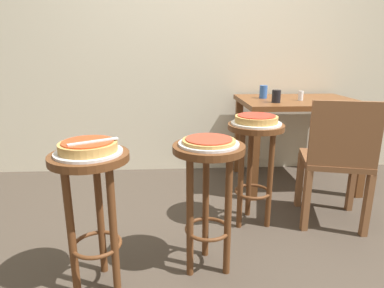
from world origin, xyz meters
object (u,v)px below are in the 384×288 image
Objects in this scene: pizza_server_knife at (93,141)px; cup_far_edge at (263,92)px; wooden_chair at (337,158)px; dining_table at (297,113)px; condiment_shaker at (301,96)px; stool_leftside at (255,153)px; stool_foreground at (92,193)px; pizza_leftside at (256,119)px; pizza_middle at (209,141)px; cup_near_edge at (276,96)px; stool_middle at (208,181)px; serving_plate_middle at (209,144)px; serving_plate_leftside at (256,123)px; pizza_foreground at (88,146)px; serving_plate_foreground at (89,152)px.

cup_far_edge is at bearing 21.29° from pizza_server_knife.
cup_far_edge is 0.13× the size of wooden_chair.
dining_table is 0.17m from condiment_shaker.
dining_table is at bearing 52.48° from stool_leftside.
pizza_leftside reaches higher than stool_foreground.
pizza_middle is 1.16m from cup_near_edge.
stool_leftside is 6.32× the size of cup_far_edge.
serving_plate_middle is at bearing 0.00° from stool_middle.
pizza_middle is at bearing -127.06° from serving_plate_leftside.
pizza_foreground is at bearing -168.40° from pizza_middle.
condiment_shaker is (0.23, 0.10, -0.01)m from cup_near_edge.
stool_leftside is at bearing 32.64° from pizza_foreground.
condiment_shaker is at bearing 40.05° from stool_foreground.
serving_plate_leftside is at bearing -130.04° from condiment_shaker.
stool_leftside is 2.56× the size of pizza_leftside.
pizza_middle is at bearing -122.95° from cup_near_edge.
pizza_leftside is 1.05m from pizza_server_knife.
stool_leftside is 0.22m from pizza_leftside.
dining_table is at bearing 89.92° from wooden_chair.
serving_plate_foreground is at bearing -147.36° from stool_leftside.
pizza_foreground is 0.30× the size of wooden_chair.
cup_near_edge reaches higher than condiment_shaker.
wooden_chair is at bearing -5.76° from stool_leftside.
stool_middle is at bearing -127.06° from stool_leftside.
cup_near_edge is (0.63, 0.97, 0.10)m from serving_plate_middle.
serving_plate_foreground is 1.12× the size of pizza_leftside.
wooden_chair is at bearing 25.14° from pizza_middle.
stool_middle is 1.19m from cup_near_edge.
serving_plate_foreground is 1.53m from wooden_chair.
stool_foreground is 2.29× the size of serving_plate_foreground.
pizza_server_knife reaches higher than pizza_leftside.
wooden_chair is at bearing 20.17° from pizza_foreground.
pizza_foreground is 0.86× the size of serving_plate_middle.
stool_foreground is at bearing -90.00° from pizza_foreground.
stool_leftside is 9.00× the size of condiment_shaker.
pizza_middle is 1.44m from dining_table.
pizza_leftside reaches higher than stool_middle.
dining_table is 1.89m from pizza_server_knife.
stool_middle is 0.61m from serving_plate_leftside.
stool_foreground is 7.01× the size of cup_near_edge.
pizza_server_knife is (0.03, -0.02, 0.06)m from serving_plate_foreground.
pizza_leftside is at bearing 174.24° from wooden_chair.
stool_leftside is 0.86m from cup_far_edge.
serving_plate_leftside is at bearing 180.00° from stool_leftside.
pizza_leftside is (0.90, 0.57, 0.00)m from pizza_foreground.
condiment_shaker is at bearing 51.21° from stool_middle.
cup_far_edge reaches higher than condiment_shaker.
dining_table is (1.42, 1.26, -0.09)m from pizza_foreground.
stool_middle is (0.55, 0.11, -0.22)m from pizza_foreground.
stool_leftside is 0.19m from serving_plate_leftside.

